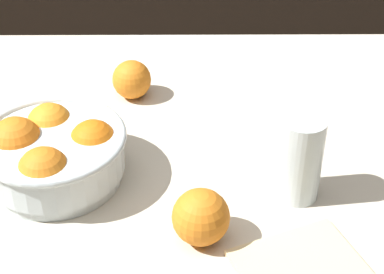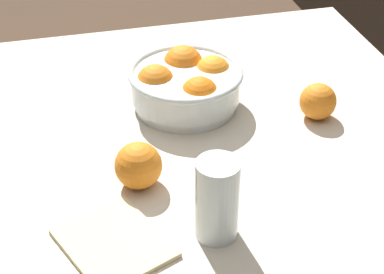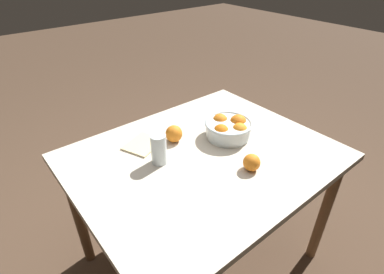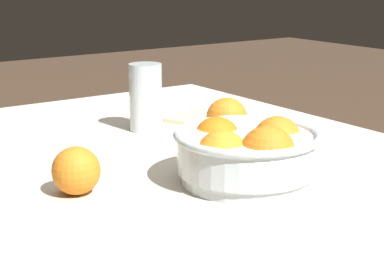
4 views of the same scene
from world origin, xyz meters
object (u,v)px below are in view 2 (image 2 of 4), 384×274
orange_loose_near_bowl (138,166)px  orange_loose_front (318,101)px  juice_glass (217,204)px  fruit_bowl (186,84)px

orange_loose_near_bowl → orange_loose_front: size_ratio=1.12×
orange_loose_near_bowl → orange_loose_front: (-0.12, 0.36, -0.00)m
juice_glass → orange_loose_near_bowl: size_ratio=1.70×
juice_glass → orange_loose_front: juice_glass is taller
juice_glass → fruit_bowl: bearing=173.5°
juice_glass → orange_loose_near_bowl: (-0.14, -0.09, -0.02)m
juice_glass → orange_loose_near_bowl: bearing=-147.2°
orange_loose_front → juice_glass: bearing=-46.3°
fruit_bowl → juice_glass: juice_glass is taller
fruit_bowl → orange_loose_front: 0.25m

